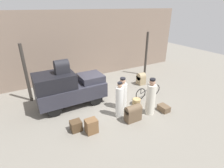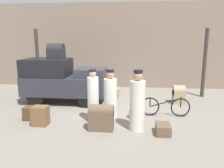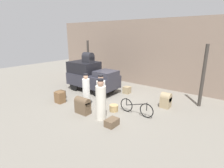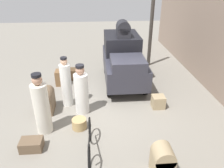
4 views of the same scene
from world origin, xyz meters
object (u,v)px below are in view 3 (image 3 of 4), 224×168
object	(u,v)px
suitcase_black_upright	(127,90)
trunk_large_brown	(83,105)
trunk_barrel_dark	(166,100)
trunk_on_truck_roof	(88,58)
porter_lifting_near_truck	(86,92)
trunk_wicker_pale	(60,97)
wicker_basket	(114,108)
bicycle	(136,107)
trunk_umber_medium	(112,122)
suitcase_small_leather	(61,95)
truck	(91,76)
porter_standing_middle	(101,92)
porter_with_bicycle	(101,101)

from	to	relation	value
suitcase_black_upright	trunk_large_brown	bearing A→B (deg)	-91.21
trunk_barrel_dark	trunk_on_truck_roof	world-z (taller)	trunk_on_truck_roof
porter_lifting_near_truck	trunk_wicker_pale	distance (m)	1.71
wicker_basket	trunk_large_brown	world-z (taller)	trunk_large_brown
bicycle	trunk_umber_medium	world-z (taller)	bicycle
trunk_barrel_dark	suitcase_small_leather	bearing A→B (deg)	-155.49
trunk_large_brown	trunk_barrel_dark	world-z (taller)	same
bicycle	trunk_large_brown	bearing A→B (deg)	-145.74
bicycle	trunk_on_truck_roof	size ratio (longest dim) A/B	2.62
truck	bicycle	size ratio (longest dim) A/B	1.99
truck	trunk_on_truck_roof	world-z (taller)	trunk_on_truck_roof
porter_lifting_near_truck	trunk_barrel_dark	bearing A→B (deg)	37.22
porter_standing_middle	porter_lifting_near_truck	world-z (taller)	porter_lifting_near_truck
porter_standing_middle	trunk_wicker_pale	xyz separation A→B (m)	(-2.08, -0.95, -0.44)
porter_lifting_near_truck	trunk_wicker_pale	size ratio (longest dim) A/B	2.86
trunk_wicker_pale	trunk_on_truck_roof	distance (m)	3.13
porter_lifting_near_truck	trunk_umber_medium	size ratio (longest dim) A/B	3.09
truck	wicker_basket	distance (m)	3.56
trunk_large_brown	suitcase_small_leather	size ratio (longest dim) A/B	1.76
porter_standing_middle	porter_lifting_near_truck	size ratio (longest dim) A/B	0.96
trunk_large_brown	trunk_barrel_dark	distance (m)	4.07
porter_standing_middle	trunk_wicker_pale	size ratio (longest dim) A/B	2.73
wicker_basket	trunk_wicker_pale	distance (m)	3.06
wicker_basket	porter_lifting_near_truck	size ratio (longest dim) A/B	0.25
porter_lifting_near_truck	trunk_on_truck_roof	size ratio (longest dim) A/B	2.66
trunk_umber_medium	suitcase_black_upright	distance (m)	4.11
truck	trunk_umber_medium	world-z (taller)	truck
trunk_barrel_dark	suitcase_small_leather	xyz separation A→B (m)	(-5.22, -2.38, -0.18)
porter_lifting_near_truck	bicycle	bearing A→B (deg)	18.15
porter_with_bicycle	truck	bearing A→B (deg)	139.72
trunk_large_brown	bicycle	bearing A→B (deg)	34.26
porter_lifting_near_truck	trunk_on_truck_roof	world-z (taller)	trunk_on_truck_roof
suitcase_small_leather	wicker_basket	bearing A→B (deg)	7.67
suitcase_black_upright	trunk_wicker_pale	bearing A→B (deg)	-120.07
suitcase_black_upright	suitcase_small_leather	bearing A→B (deg)	-129.59
trunk_barrel_dark	porter_with_bicycle	bearing A→B (deg)	-121.09
wicker_basket	porter_standing_middle	size ratio (longest dim) A/B	0.26
porter_standing_middle	suitcase_black_upright	size ratio (longest dim) A/B	3.91
wicker_basket	suitcase_black_upright	distance (m)	2.73
wicker_basket	trunk_large_brown	bearing A→B (deg)	-133.20
trunk_wicker_pale	suitcase_small_leather	size ratio (longest dim) A/B	1.37
porter_with_bicycle	suitcase_black_upright	size ratio (longest dim) A/B	4.26
truck	trunk_large_brown	xyz separation A→B (m)	(2.05, -2.70, -0.57)
trunk_on_truck_roof	porter_lifting_near_truck	bearing A→B (deg)	-47.91
porter_lifting_near_truck	truck	bearing A→B (deg)	128.97
trunk_umber_medium	suitcase_small_leather	xyz separation A→B (m)	(-4.20, 0.71, 0.08)
wicker_basket	suitcase_black_upright	world-z (taller)	suitcase_black_upright
bicycle	trunk_wicker_pale	size ratio (longest dim) A/B	2.81
truck	trunk_wicker_pale	distance (m)	2.62
bicycle	trunk_on_truck_roof	world-z (taller)	trunk_on_truck_roof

